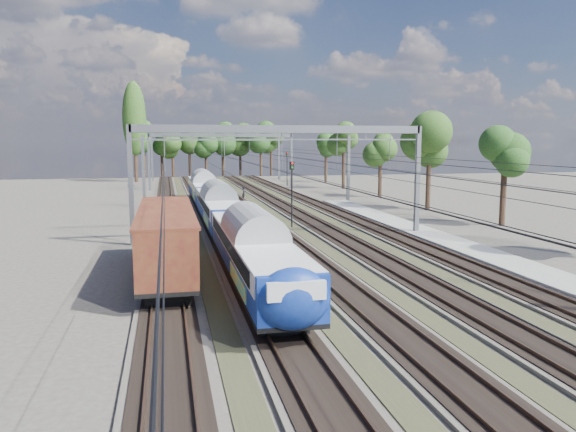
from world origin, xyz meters
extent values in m
plane|color=#47423A|center=(0.00, 0.00, 0.00)|extent=(220.00, 220.00, 0.00)
cube|color=#47423A|center=(-9.00, 45.00, 0.07)|extent=(3.00, 130.00, 0.15)
cube|color=black|center=(-9.00, 45.00, 0.17)|extent=(2.50, 130.00, 0.06)
cube|color=#473326|center=(-9.72, 45.00, 0.27)|extent=(0.08, 130.00, 0.14)
cube|color=#473326|center=(-8.28, 45.00, 0.27)|extent=(0.08, 130.00, 0.14)
cube|color=#47423A|center=(-4.50, 45.00, 0.07)|extent=(3.00, 130.00, 0.15)
cube|color=black|center=(-4.50, 45.00, 0.17)|extent=(2.50, 130.00, 0.06)
cube|color=#473326|center=(-5.22, 45.00, 0.27)|extent=(0.08, 130.00, 0.14)
cube|color=#473326|center=(-3.78, 45.00, 0.27)|extent=(0.08, 130.00, 0.14)
cube|color=#47423A|center=(0.00, 45.00, 0.07)|extent=(3.00, 130.00, 0.15)
cube|color=black|center=(0.00, 45.00, 0.17)|extent=(2.50, 130.00, 0.06)
cube|color=#473326|center=(-0.72, 45.00, 0.27)|extent=(0.08, 130.00, 0.14)
cube|color=#473326|center=(0.72, 45.00, 0.27)|extent=(0.08, 130.00, 0.14)
cube|color=#47423A|center=(4.50, 45.00, 0.07)|extent=(3.00, 130.00, 0.15)
cube|color=black|center=(4.50, 45.00, 0.17)|extent=(2.50, 130.00, 0.06)
cube|color=#473326|center=(3.78, 45.00, 0.27)|extent=(0.08, 130.00, 0.14)
cube|color=#473326|center=(5.22, 45.00, 0.27)|extent=(0.08, 130.00, 0.14)
cube|color=#47423A|center=(9.00, 45.00, 0.07)|extent=(3.00, 130.00, 0.15)
cube|color=black|center=(9.00, 45.00, 0.17)|extent=(2.50, 130.00, 0.06)
cube|color=#473326|center=(8.28, 45.00, 0.27)|extent=(0.08, 130.00, 0.14)
cube|color=#473326|center=(9.72, 45.00, 0.27)|extent=(0.08, 130.00, 0.14)
cube|color=#323120|center=(-6.75, 45.00, 0.03)|extent=(1.10, 130.00, 0.05)
cube|color=#323120|center=(-2.25, 45.00, 0.03)|extent=(1.10, 130.00, 0.05)
cube|color=#323120|center=(2.25, 45.00, 0.03)|extent=(1.10, 130.00, 0.05)
cube|color=#323120|center=(6.75, 45.00, 0.03)|extent=(1.10, 130.00, 0.05)
cube|color=gray|center=(12.00, 20.00, 0.15)|extent=(3.00, 70.00, 0.30)
cube|color=slate|center=(-11.50, 30.00, 4.50)|extent=(0.35, 0.35, 9.00)
cube|color=slate|center=(11.50, 30.00, 4.50)|extent=(0.35, 0.35, 9.00)
cube|color=slate|center=(0.00, 30.00, 8.70)|extent=(23.00, 0.35, 0.60)
cube|color=slate|center=(-11.50, 78.00, 4.50)|extent=(0.35, 0.35, 9.00)
cube|color=slate|center=(11.50, 78.00, 4.50)|extent=(0.35, 0.35, 9.00)
cube|color=slate|center=(0.00, 78.00, 8.70)|extent=(23.00, 0.35, 0.60)
cube|color=slate|center=(-11.50, 55.00, 4.25)|extent=(0.35, 0.35, 8.50)
cube|color=slate|center=(-11.50, 100.00, 4.25)|extent=(0.35, 0.35, 8.50)
cube|color=slate|center=(13.80, 55.00, 4.25)|extent=(0.35, 0.35, 8.50)
cube|color=slate|center=(13.80, 100.00, 4.25)|extent=(0.35, 0.35, 8.50)
cylinder|color=black|center=(-9.00, 45.00, 5.50)|extent=(0.03, 130.00, 0.03)
cylinder|color=black|center=(-9.00, 45.00, 6.60)|extent=(0.03, 130.00, 0.03)
cylinder|color=black|center=(-4.50, 45.00, 5.50)|extent=(0.03, 130.00, 0.03)
cylinder|color=black|center=(-4.50, 45.00, 6.60)|extent=(0.03, 130.00, 0.03)
cylinder|color=black|center=(0.00, 45.00, 5.50)|extent=(0.03, 130.00, 0.03)
cylinder|color=black|center=(0.00, 45.00, 6.60)|extent=(0.03, 130.00, 0.03)
cylinder|color=black|center=(4.50, 45.00, 5.50)|extent=(0.03, 130.00, 0.03)
cylinder|color=black|center=(4.50, 45.00, 6.60)|extent=(0.03, 130.00, 0.03)
cylinder|color=black|center=(9.00, 45.00, 5.50)|extent=(0.03, 130.00, 0.03)
cylinder|color=black|center=(9.00, 45.00, 6.60)|extent=(0.03, 130.00, 0.03)
cylinder|color=black|center=(-13.28, 110.09, 3.40)|extent=(0.56, 0.56, 6.81)
sphere|color=#153B16|center=(-13.28, 110.09, 8.85)|extent=(4.93, 4.93, 4.93)
cylinder|color=black|center=(-10.68, 110.59, 2.79)|extent=(0.56, 0.56, 5.57)
sphere|color=#153B16|center=(-10.68, 110.59, 7.24)|extent=(4.90, 4.90, 4.90)
cylinder|color=black|center=(-7.48, 110.45, 2.97)|extent=(0.56, 0.56, 5.95)
sphere|color=#153B16|center=(-7.48, 110.45, 7.73)|extent=(4.33, 4.33, 4.33)
cylinder|color=black|center=(-3.08, 113.76, 3.68)|extent=(0.56, 0.56, 7.36)
sphere|color=#153B16|center=(-3.08, 113.76, 9.57)|extent=(4.24, 4.24, 4.24)
cylinder|color=black|center=(-0.02, 111.23, 3.24)|extent=(0.56, 0.56, 6.48)
sphere|color=#153B16|center=(-0.02, 111.23, 8.43)|extent=(4.66, 4.66, 4.66)
cylinder|color=black|center=(4.66, 110.79, 3.68)|extent=(0.56, 0.56, 7.35)
sphere|color=#153B16|center=(4.66, 110.79, 9.56)|extent=(5.24, 5.24, 5.24)
cylinder|color=black|center=(7.85, 113.76, 3.35)|extent=(0.56, 0.56, 6.69)
sphere|color=#153B16|center=(7.85, 113.76, 8.70)|extent=(4.51, 4.51, 4.51)
cylinder|color=black|center=(10.60, 110.09, 2.79)|extent=(0.56, 0.56, 5.59)
sphere|color=#153B16|center=(10.60, 110.09, 7.27)|extent=(4.95, 4.95, 4.95)
cylinder|color=black|center=(15.30, 110.55, 3.37)|extent=(0.56, 0.56, 6.73)
sphere|color=#153B16|center=(15.30, 110.55, 8.75)|extent=(4.23, 4.23, 4.23)
cylinder|color=black|center=(20.63, 31.83, 2.65)|extent=(0.56, 0.56, 5.29)
sphere|color=#153B16|center=(20.63, 31.83, 6.88)|extent=(4.08, 4.08, 4.08)
cylinder|color=black|center=(20.55, 46.40, 3.38)|extent=(0.56, 0.56, 6.77)
sphere|color=#153B16|center=(20.55, 46.40, 8.80)|extent=(4.22, 4.22, 4.22)
cylinder|color=black|center=(21.21, 60.89, 3.33)|extent=(0.56, 0.56, 6.65)
sphere|color=#153B16|center=(21.21, 60.89, 8.65)|extent=(4.63, 4.63, 4.63)
cylinder|color=black|center=(20.72, 74.85, 3.46)|extent=(0.56, 0.56, 6.91)
sphere|color=#153B16|center=(20.72, 74.85, 8.98)|extent=(3.36, 3.36, 3.36)
cylinder|color=black|center=(20.28, 86.40, 2.55)|extent=(0.56, 0.56, 5.10)
sphere|color=#153B16|center=(20.28, 86.40, 6.63)|extent=(3.75, 3.75, 3.75)
cylinder|color=black|center=(-14.50, 98.00, 8.00)|extent=(0.70, 0.70, 16.00)
ellipsoid|color=#244918|center=(-14.50, 98.00, 12.00)|extent=(4.40, 4.40, 14.08)
cube|color=black|center=(-4.50, 8.93, 0.54)|extent=(1.95, 2.93, 0.78)
cube|color=black|center=(-4.50, 22.60, 0.54)|extent=(1.95, 2.93, 0.78)
cube|color=navy|center=(-4.50, 15.76, 2.00)|extent=(2.74, 19.54, 1.86)
cube|color=silver|center=(-4.50, 15.76, 2.49)|extent=(2.81, 18.76, 0.93)
cube|color=black|center=(-3.08, 15.76, 2.49)|extent=(0.04, 16.61, 0.68)
cube|color=#FFB20D|center=(-4.50, 11.47, 1.51)|extent=(2.83, 5.47, 0.68)
cylinder|color=#949699|center=(-4.50, 15.76, 2.93)|extent=(2.77, 19.54, 2.77)
cube|color=black|center=(-4.50, 29.06, 0.54)|extent=(1.95, 2.93, 0.78)
cube|color=black|center=(-4.50, 42.74, 0.54)|extent=(1.95, 2.93, 0.78)
cube|color=navy|center=(-4.50, 35.90, 2.00)|extent=(2.74, 19.54, 1.86)
cube|color=silver|center=(-4.50, 35.90, 2.49)|extent=(2.81, 18.76, 0.93)
cube|color=black|center=(-3.08, 35.90, 2.49)|extent=(0.04, 16.61, 0.68)
cube|color=#FFB20D|center=(-4.50, 31.60, 1.51)|extent=(2.83, 5.47, 0.68)
cylinder|color=#949699|center=(-4.50, 35.90, 2.93)|extent=(2.77, 19.54, 2.77)
cube|color=black|center=(-4.50, 49.20, 0.54)|extent=(1.95, 2.93, 0.78)
cube|color=black|center=(-4.50, 62.88, 0.54)|extent=(1.95, 2.93, 0.78)
cube|color=navy|center=(-4.50, 56.04, 2.00)|extent=(2.74, 19.54, 1.86)
cube|color=silver|center=(-4.50, 56.04, 2.49)|extent=(2.81, 18.76, 0.93)
cube|color=black|center=(-3.08, 56.04, 2.49)|extent=(0.04, 16.61, 0.68)
cube|color=#FFB20D|center=(-4.50, 51.74, 1.51)|extent=(2.83, 5.47, 0.68)
cylinder|color=#949699|center=(-4.50, 56.04, 2.93)|extent=(2.77, 19.54, 2.77)
ellipsoid|color=navy|center=(-4.50, 6.20, 2.05)|extent=(2.77, 1.52, 2.36)
cube|color=black|center=(-9.00, 13.72, 0.53)|extent=(2.11, 2.74, 0.74)
cube|color=black|center=(-9.00, 24.06, 0.53)|extent=(2.11, 2.74, 0.74)
cube|color=black|center=(-9.00, 18.89, 1.00)|extent=(2.85, 14.77, 0.21)
cube|color=#521916|center=(-9.00, 18.89, 2.48)|extent=(2.85, 14.77, 2.74)
cube|color=#521916|center=(-9.00, 18.89, 3.90)|extent=(3.06, 14.77, 0.13)
imported|color=black|center=(1.20, 61.31, 0.86)|extent=(0.59, 0.73, 1.73)
cylinder|color=black|center=(2.09, 35.75, 2.62)|extent=(0.15, 0.15, 5.23)
cube|color=black|center=(2.09, 35.75, 5.60)|extent=(0.42, 0.34, 0.73)
sphere|color=red|center=(2.09, 35.62, 5.81)|extent=(0.17, 0.17, 0.17)
sphere|color=#0C9919|center=(2.09, 35.62, 5.44)|extent=(0.17, 0.17, 0.17)
cylinder|color=black|center=(11.69, 82.24, 2.58)|extent=(0.14, 0.14, 5.15)
cube|color=black|center=(11.69, 82.24, 5.51)|extent=(0.41, 0.33, 0.72)
sphere|color=red|center=(11.69, 82.10, 5.72)|extent=(0.16, 0.16, 0.16)
sphere|color=#0C9919|center=(11.69, 82.10, 5.36)|extent=(0.16, 0.16, 0.16)
camera|label=1|loc=(-8.91, -13.22, 7.78)|focal=35.00mm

